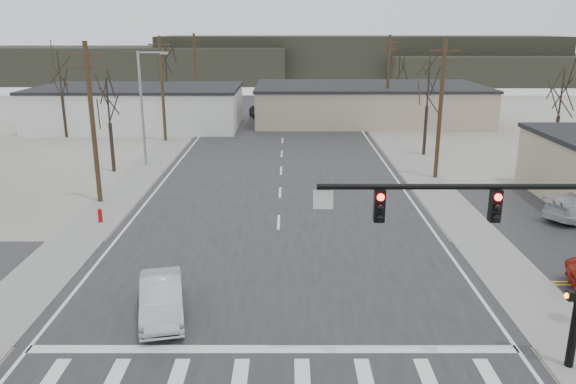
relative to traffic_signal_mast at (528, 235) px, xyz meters
name	(u,v)px	position (x,y,z in m)	size (l,w,h in m)	color
ground	(276,284)	(-7.89, 6.20, -4.67)	(140.00, 140.00, 0.00)	#B9B9B5
main_road	(280,189)	(-7.89, 21.20, -4.65)	(18.00, 110.00, 0.05)	#242527
cross_road	(276,284)	(-7.89, 6.20, -4.65)	(90.00, 10.00, 0.04)	#242527
sidewalk_left	(145,171)	(-18.49, 26.20, -4.64)	(3.00, 90.00, 0.06)	gray
sidewalk_right	(417,171)	(2.71, 26.20, -4.64)	(3.00, 90.00, 0.06)	gray
traffic_signal_mast	(528,235)	(0.00, 0.00, 0.00)	(8.95, 0.43, 7.20)	black
fire_hydrant	(100,215)	(-18.09, 14.20, -4.22)	(0.24, 0.24, 0.87)	#A50C0C
building_left_far	(139,107)	(-23.89, 46.20, -2.42)	(22.30, 12.30, 4.50)	silver
building_right_far	(368,103)	(2.11, 50.20, -2.52)	(26.30, 14.30, 4.30)	tan
upole_left_b	(92,121)	(-19.39, 18.20, 0.55)	(2.20, 0.30, 10.00)	#473321
upole_left_c	(162,87)	(-19.39, 38.20, 0.55)	(2.20, 0.30, 10.00)	#473321
upole_left_d	(195,71)	(-19.39, 58.20, 0.55)	(2.20, 0.30, 10.00)	#473321
upole_right_a	(440,108)	(3.61, 24.20, 0.55)	(2.20, 0.30, 10.00)	#473321
upole_right_b	(388,80)	(3.61, 46.20, 0.55)	(2.20, 0.30, 10.00)	#473321
streetlight_main	(144,102)	(-18.69, 28.20, 0.41)	(2.40, 0.25, 9.00)	gray
tree_left_near	(108,104)	(-20.89, 26.20, 0.55)	(3.30, 3.30, 7.35)	#2F241C
tree_right_mid	(428,86)	(4.61, 32.20, 1.26)	(3.74, 3.74, 8.33)	#2F241C
tree_left_far	(166,66)	(-21.89, 52.20, 1.61)	(3.96, 3.96, 8.82)	#2F241C
tree_right_far	(399,69)	(7.11, 58.20, 0.91)	(3.52, 3.52, 7.84)	#2F241C
tree_lot	(561,96)	(14.11, 28.20, 0.91)	(3.52, 3.52, 7.84)	#2F241C
tree_left_mid	(60,74)	(-29.89, 40.20, 1.61)	(3.96, 3.96, 8.82)	#2F241C
hill_left	(110,65)	(-42.89, 98.20, -1.17)	(70.00, 18.00, 7.00)	#333026
hill_center	(358,59)	(7.11, 102.20, -0.17)	(80.00, 18.00, 9.00)	#333026
hill_right	(540,69)	(42.11, 96.20, -1.92)	(60.00, 18.00, 5.50)	#333026
sedan_crossing	(161,298)	(-12.22, 3.37, -3.89)	(1.57, 4.49, 1.48)	#A6AAB1
car_far_a	(288,113)	(-7.38, 50.74, -3.77)	(2.41, 5.92, 1.72)	black
car_far_b	(257,111)	(-11.15, 53.66, -3.93)	(1.65, 4.10, 1.40)	black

